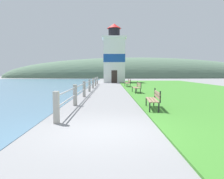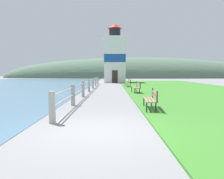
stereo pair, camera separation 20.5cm
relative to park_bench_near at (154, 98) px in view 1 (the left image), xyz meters
The scene contains 8 objects.
ground_plane 4.18m from the park_bench_near, 121.89° to the right, with size 160.00×160.00×0.00m, color slate.
grass_verge 12.18m from the park_bench_near, 63.15° to the left, with size 12.00×43.12×0.06m.
seawall_railing 9.94m from the park_bench_near, 112.30° to the left, with size 0.18×23.62×1.08m.
park_bench_near is the anchor object (origin of this frame).
park_bench_midway 7.78m from the park_bench_near, 88.46° to the left, with size 0.56×1.72×0.94m.
park_bench_far 15.08m from the park_bench_near, 89.68° to the left, with size 0.56×1.88×0.94m.
lighthouse 26.71m from the park_bench_near, 92.86° to the left, with size 3.90×3.90×9.57m.
distant_hillside 55.54m from the park_bench_near, 83.99° to the left, with size 80.00×16.00×12.00m.
Camera 1 is at (0.21, -6.22, 1.72)m, focal length 35.00 mm.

